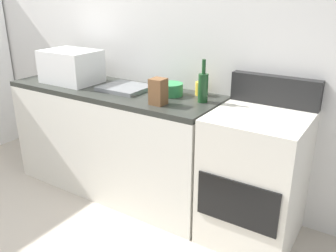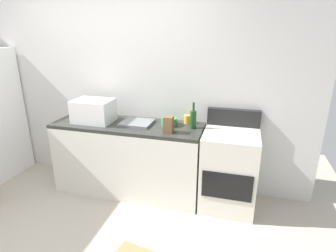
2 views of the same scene
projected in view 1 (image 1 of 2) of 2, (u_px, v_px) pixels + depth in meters
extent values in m
cube|color=silver|center=(110.00, 31.00, 3.13)|extent=(5.00, 0.10, 2.60)
cube|color=silver|center=(115.00, 142.00, 3.01)|extent=(1.80, 0.60, 0.86)
cube|color=#2D302B|center=(112.00, 91.00, 2.85)|extent=(1.80, 0.60, 0.04)
cube|color=silver|center=(254.00, 178.00, 2.39)|extent=(0.60, 0.60, 0.90)
cube|color=black|center=(236.00, 204.00, 2.16)|extent=(0.52, 0.02, 0.30)
cube|color=black|center=(275.00, 91.00, 2.40)|extent=(0.60, 0.08, 0.20)
cube|color=white|center=(71.00, 66.00, 2.99)|extent=(0.46, 0.34, 0.27)
cube|color=slate|center=(125.00, 88.00, 2.80)|extent=(0.36, 0.32, 0.03)
cylinder|color=#193F1E|center=(203.00, 88.00, 2.46)|extent=(0.07, 0.07, 0.20)
cylinder|color=#193F1E|center=(204.00, 67.00, 2.41)|extent=(0.03, 0.03, 0.10)
cylinder|color=gold|center=(201.00, 89.00, 2.64)|extent=(0.08, 0.08, 0.10)
cube|color=brown|center=(158.00, 92.00, 2.41)|extent=(0.10, 0.10, 0.18)
cylinder|color=#338C4C|center=(170.00, 89.00, 2.65)|extent=(0.19, 0.19, 0.09)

